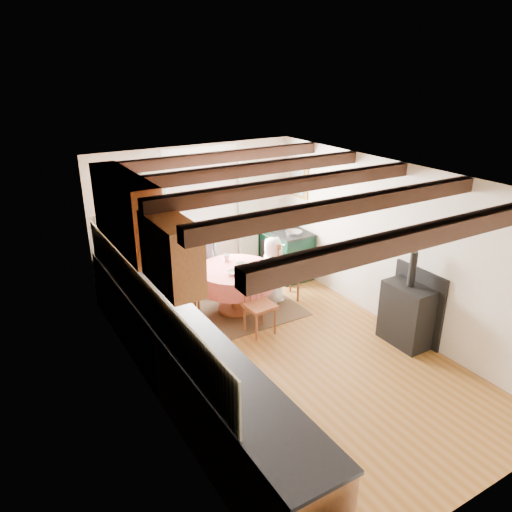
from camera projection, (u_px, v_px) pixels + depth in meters
floor at (287, 355)px, 6.49m from camera, size 3.60×5.50×0.00m
ceiling at (292, 178)px, 5.59m from camera, size 3.60×5.50×0.00m
wall_back at (197, 216)px, 8.23m from camera, size 3.60×0.00×2.40m
wall_front at (486, 393)px, 3.85m from camera, size 3.60×0.00×2.40m
wall_left at (150, 308)px, 5.18m from camera, size 0.00×5.50×2.40m
wall_right at (394, 246)px, 6.90m from camera, size 0.00×5.50×2.40m
beam_a at (429, 234)px, 4.03m from camera, size 3.60×0.16×0.16m
beam_b at (349, 206)px, 4.83m from camera, size 3.60×0.16×0.16m
beam_c at (291, 185)px, 5.63m from camera, size 3.60×0.16×0.16m
beam_d at (248, 170)px, 6.42m from camera, size 3.60×0.16×0.16m
beam_e at (215, 158)px, 7.22m from camera, size 3.60×0.16×0.16m
splash_left at (142, 297)px, 5.43m from camera, size 0.02×4.50×0.55m
splash_back at (140, 226)px, 7.74m from camera, size 1.40×0.02×0.55m
base_cabinet_left at (180, 360)px, 5.61m from camera, size 0.60×5.30×0.88m
base_cabinet_back at (147, 277)px, 7.77m from camera, size 1.30×0.60×0.88m
worktop_left at (179, 325)px, 5.45m from camera, size 0.64×5.30×0.04m
worktop_back at (145, 250)px, 7.58m from camera, size 1.30×0.64×0.04m
wall_cabinet_glass at (125, 210)px, 5.94m from camera, size 0.34×1.80×0.90m
wall_cabinet_solid at (171, 253)px, 4.76m from camera, size 0.34×0.90×0.70m
window_frame at (202, 193)px, 8.11m from camera, size 1.34×0.03×1.54m
window_pane at (202, 193)px, 8.12m from camera, size 1.20×0.01×1.40m
curtain_left at (157, 231)px, 7.83m from camera, size 0.35×0.10×2.10m
curtain_right at (248, 215)px, 8.64m from camera, size 0.35×0.10×2.10m
curtain_rod at (202, 158)px, 7.82m from camera, size 2.00×0.03×0.03m
wall_picture at (299, 180)px, 8.53m from camera, size 0.04×0.50×0.60m
wall_plate at (251, 180)px, 8.52m from camera, size 0.30×0.02×0.30m
rug at (236, 310)px, 7.65m from camera, size 1.89×1.47×0.01m
dining_table at (236, 290)px, 7.51m from camera, size 1.19×1.19×0.72m
chair_near at (260, 303)px, 6.86m from camera, size 0.43×0.45×0.94m
chair_left at (186, 292)px, 7.16m from camera, size 0.52×0.50×0.96m
chair_right at (285, 269)px, 7.87m from camera, size 0.55×0.54×1.03m
aga_range at (286, 252)px, 8.77m from camera, size 0.61×0.95×0.87m
cast_iron_stove at (409, 299)px, 6.54m from camera, size 0.41×0.68×1.35m
child_far at (207, 260)px, 8.00m from camera, size 0.48×0.35×1.20m
child_right at (273, 270)px, 7.75m from camera, size 0.43×0.59×1.10m
bowl_a at (235, 272)px, 7.17m from camera, size 0.26×0.26×0.05m
bowl_b at (242, 265)px, 7.41m from camera, size 0.25×0.25×0.06m
cup at (227, 257)px, 7.67m from camera, size 0.15×0.15×0.10m
canister_tall at (124, 245)px, 7.39m from camera, size 0.14×0.14×0.24m
canister_wide at (149, 243)px, 7.57m from camera, size 0.17×0.17×0.18m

